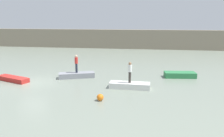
# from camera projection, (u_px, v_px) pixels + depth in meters

# --- Properties ---
(ground_plane) EXTENTS (120.00, 120.00, 0.00)m
(ground_plane) POSITION_uv_depth(u_px,v_px,m) (33.00, 82.00, 21.41)
(ground_plane) COLOR gray
(embankment_wall) EXTENTS (80.00, 1.20, 3.66)m
(embankment_wall) POSITION_uv_depth(u_px,v_px,m) (94.00, 39.00, 45.51)
(embankment_wall) COLOR gray
(embankment_wall) RESTS_ON ground_plane
(rowboat_red) EXTENTS (3.59, 2.10, 0.42)m
(rowboat_red) POSITION_uv_depth(u_px,v_px,m) (13.00, 79.00, 21.86)
(rowboat_red) COLOR red
(rowboat_red) RESTS_ON ground_plane
(rowboat_grey) EXTENTS (3.66, 2.18, 0.52)m
(rowboat_grey) POSITION_uv_depth(u_px,v_px,m) (77.00, 75.00, 23.06)
(rowboat_grey) COLOR gray
(rowboat_grey) RESTS_ON ground_plane
(rowboat_white) EXTENTS (3.45, 1.15, 0.49)m
(rowboat_white) POSITION_uv_depth(u_px,v_px,m) (130.00, 85.00, 19.62)
(rowboat_white) COLOR white
(rowboat_white) RESTS_ON ground_plane
(rowboat_green) EXTENTS (3.16, 1.55, 0.54)m
(rowboat_green) POSITION_uv_depth(u_px,v_px,m) (180.00, 75.00, 23.20)
(rowboat_green) COLOR #2D7F47
(rowboat_green) RESTS_ON ground_plane
(person_red_shirt) EXTENTS (0.32, 0.32, 1.79)m
(person_red_shirt) POSITION_uv_depth(u_px,v_px,m) (76.00, 63.00, 22.79)
(person_red_shirt) COLOR #232838
(person_red_shirt) RESTS_ON rowboat_grey
(person_white_shirt) EXTENTS (0.32, 0.32, 1.78)m
(person_white_shirt) POSITION_uv_depth(u_px,v_px,m) (130.00, 71.00, 19.35)
(person_white_shirt) COLOR #38332D
(person_white_shirt) RESTS_ON rowboat_white
(mooring_buoy) EXTENTS (0.50, 0.50, 0.50)m
(mooring_buoy) POSITION_uv_depth(u_px,v_px,m) (100.00, 97.00, 16.66)
(mooring_buoy) COLOR orange
(mooring_buoy) RESTS_ON ground_plane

